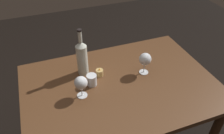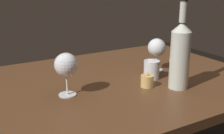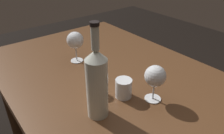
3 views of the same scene
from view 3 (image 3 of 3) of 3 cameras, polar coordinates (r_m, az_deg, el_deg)
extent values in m
cube|color=#56351E|center=(1.07, -0.90, -2.45)|extent=(1.30, 0.90, 0.04)
cylinder|color=#412816|center=(1.85, -2.37, -0.74)|extent=(0.06, 0.06, 0.70)
cylinder|color=#412816|center=(1.61, -25.04, -9.18)|extent=(0.06, 0.06, 0.70)
cylinder|color=white|center=(1.18, -9.11, 1.67)|extent=(0.07, 0.07, 0.00)
cylinder|color=white|center=(1.16, -9.27, 3.48)|extent=(0.01, 0.01, 0.08)
sphere|color=white|center=(1.13, -9.57, 6.89)|extent=(0.09, 0.09, 0.09)
cylinder|color=maroon|center=(1.14, -9.54, 6.54)|extent=(0.07, 0.07, 0.02)
cylinder|color=white|center=(0.91, 10.52, -8.10)|extent=(0.07, 0.07, 0.00)
cylinder|color=white|center=(0.88, 10.75, -6.16)|extent=(0.01, 0.01, 0.07)
sphere|color=white|center=(0.85, 11.19, -2.30)|extent=(0.08, 0.08, 0.08)
cylinder|color=maroon|center=(0.85, 11.17, -2.42)|extent=(0.07, 0.07, 0.03)
cylinder|color=silver|center=(0.76, -3.89, -5.63)|extent=(0.08, 0.08, 0.23)
cone|color=silver|center=(0.69, -4.25, 3.18)|extent=(0.08, 0.08, 0.04)
cylinder|color=silver|center=(0.67, -4.43, 7.51)|extent=(0.03, 0.03, 0.08)
cylinder|color=black|center=(0.65, -4.59, 11.16)|extent=(0.03, 0.03, 0.01)
cylinder|color=white|center=(0.89, 3.02, -5.52)|extent=(0.07, 0.07, 0.08)
cylinder|color=silver|center=(0.89, 3.00, -6.18)|extent=(0.06, 0.06, 0.05)
cylinder|color=#DBB266|center=(0.91, -3.70, -5.74)|extent=(0.05, 0.05, 0.05)
cylinder|color=white|center=(0.91, -3.68, -6.04)|extent=(0.04, 0.04, 0.03)
cone|color=#F99E2D|center=(0.89, -3.77, -3.95)|extent=(0.01, 0.01, 0.02)
camera|label=1|loc=(1.67, 53.00, 37.03)|focal=35.74mm
camera|label=2|loc=(1.37, -58.99, 10.51)|focal=46.54mm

